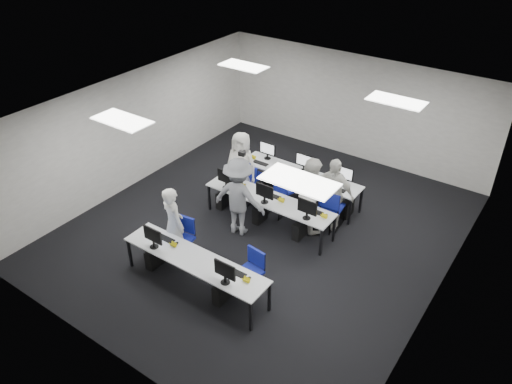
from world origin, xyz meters
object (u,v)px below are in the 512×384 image
Objects in this scene: desk_mid at (269,200)px; chair_6 at (285,195)px; desk_front at (195,261)px; photographer at (239,197)px; student_0 at (174,224)px; chair_1 at (250,279)px; chair_3 at (277,205)px; student_1 at (311,194)px; chair_7 at (332,214)px; chair_0 at (182,246)px; chair_5 at (252,182)px; student_3 at (332,193)px; chair_4 at (324,218)px; student_2 at (241,165)px; chair_2 at (246,191)px.

chair_6 is at bearing 96.99° from desk_mid.
photographer reaches higher than desk_front.
desk_mid is 1.85× the size of student_0.
chair_1 is at bearing -161.71° from student_0.
student_1 is at bearing -2.31° from chair_3.
chair_3 reaches higher than desk_front.
chair_7 is 0.52× the size of photographer.
chair_1 is (1.78, 0.01, -0.01)m from chair_0.
desk_front is 3.73m from chair_5.
chair_6 is 0.53× the size of student_3.
chair_3 is at bearing 172.54° from chair_4.
student_2 is (-1.19, 0.19, 0.62)m from chair_3.
chair_0 is at bearing 81.77° from student_1.
desk_front is at bearing 99.86° from student_1.
chair_0 is 3.12m from student_1.
chair_1 is at bearing -65.71° from desk_mid.
desk_front is 1.77× the size of student_1.
student_3 is 0.94× the size of photographer.
chair_6 is 0.51× the size of student_1.
chair_7 is at bearing 34.97° from desk_mid.
student_3 is (0.26, 2.88, 0.59)m from chair_1.
chair_2 is 0.93× the size of chair_7.
desk_front is 3.34m from chair_2.
photographer reaches higher than chair_4.
chair_5 is 1.02m from chair_6.
student_1 is at bearing 50.85° from chair_0.
student_3 is (1.19, 0.81, 0.20)m from desk_mid.
chair_0 is 0.99× the size of chair_7.
chair_1 is 2.63m from student_1.
chair_4 is 2.09m from photographer.
student_1 is 1.64m from photographer.
chair_4 reaches higher than desk_mid.
chair_2 reaches higher than desk_mid.
chair_2 is 1.47m from photographer.
desk_mid is 0.65m from chair_3.
chair_7 reaches higher than chair_4.
chair_1 is at bearing 117.24° from student_1.
chair_0 reaches higher than chair_1.
chair_0 is 0.51× the size of photographer.
chair_6 is at bearing 5.58° from chair_5.
desk_mid is at bearing -165.17° from chair_4.
student_3 is at bearing 57.32° from chair_4.
chair_0 is 0.55× the size of student_2.
chair_0 is 0.98× the size of chair_5.
student_2 reaches higher than chair_1.
student_0 reaches higher than desk_mid.
desk_front is at bearing -115.20° from chair_7.
chair_1 is 0.53× the size of student_0.
student_1 reaches higher than student_2.
desk_front is at bearing -90.00° from desk_mid.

